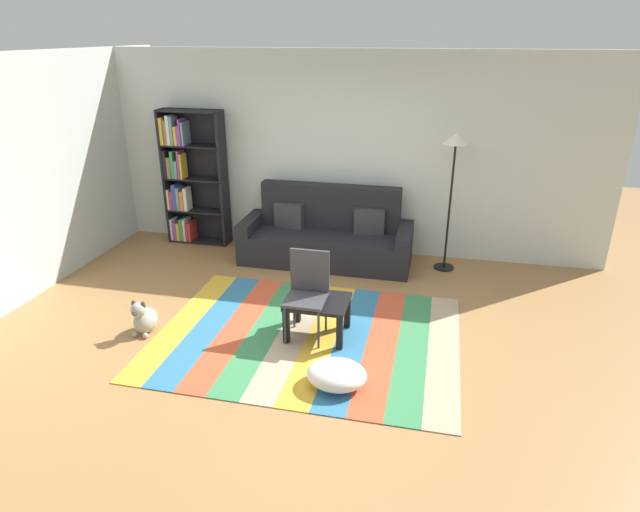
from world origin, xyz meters
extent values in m
plane|color=#9E7042|center=(0.00, 0.00, 0.00)|extent=(14.00, 14.00, 0.00)
cube|color=silver|center=(0.00, 2.55, 1.35)|extent=(6.80, 0.10, 2.70)
cube|color=silver|center=(-3.40, 0.75, 1.35)|extent=(0.10, 5.50, 2.70)
cube|color=gold|center=(-1.36, 0.03, 0.01)|extent=(0.30, 2.34, 0.01)
cube|color=teal|center=(-1.06, 0.03, 0.01)|extent=(0.30, 2.34, 0.01)
cube|color=#C64C2D|center=(-0.75, 0.03, 0.01)|extent=(0.30, 2.34, 0.01)
cube|color=#387F4C|center=(-0.45, 0.03, 0.01)|extent=(0.30, 2.34, 0.01)
cube|color=tan|center=(-0.14, 0.03, 0.01)|extent=(0.30, 2.34, 0.01)
cube|color=gold|center=(0.16, 0.03, 0.01)|extent=(0.30, 2.34, 0.01)
cube|color=teal|center=(0.46, 0.03, 0.01)|extent=(0.30, 2.34, 0.01)
cube|color=#C64C2D|center=(0.77, 0.03, 0.01)|extent=(0.30, 2.34, 0.01)
cube|color=#387F4C|center=(1.07, 0.03, 0.01)|extent=(0.30, 2.34, 0.01)
cube|color=tan|center=(1.37, 0.03, 0.01)|extent=(0.30, 2.34, 0.01)
cube|color=black|center=(-0.22, 1.95, 0.20)|extent=(1.90, 0.80, 0.40)
cube|color=black|center=(-0.22, 2.25, 0.70)|extent=(1.90, 0.20, 0.60)
cube|color=black|center=(-1.26, 1.95, 0.28)|extent=(0.18, 0.80, 0.56)
cube|color=black|center=(0.82, 1.95, 0.28)|extent=(0.18, 0.80, 0.56)
cube|color=#333338|center=(-0.77, 2.13, 0.56)|extent=(0.42, 0.19, 0.36)
cube|color=#333338|center=(0.33, 2.13, 0.56)|extent=(0.42, 0.19, 0.36)
cube|color=black|center=(-2.63, 2.30, 0.96)|extent=(0.04, 0.28, 1.91)
cube|color=black|center=(-1.77, 2.30, 0.96)|extent=(0.04, 0.28, 1.91)
cube|color=black|center=(-2.20, 2.43, 0.96)|extent=(0.90, 0.01, 1.91)
cube|color=black|center=(-2.20, 2.30, 0.02)|extent=(0.86, 0.28, 0.02)
cube|color=black|center=(-2.20, 2.30, 0.49)|extent=(0.86, 0.28, 0.02)
cube|color=black|center=(-2.20, 2.30, 0.96)|extent=(0.86, 0.28, 0.02)
cube|color=black|center=(-2.20, 2.30, 1.43)|extent=(0.86, 0.28, 0.02)
cube|color=black|center=(-2.20, 2.30, 1.90)|extent=(0.86, 0.28, 0.02)
cube|color=silver|center=(-2.60, 2.28, 0.19)|extent=(0.03, 0.22, 0.32)
cube|color=purple|center=(-2.55, 2.25, 0.16)|extent=(0.05, 0.16, 0.27)
cube|color=gold|center=(-2.50, 2.30, 0.16)|extent=(0.05, 0.25, 0.26)
cube|color=green|center=(-2.44, 2.29, 0.19)|extent=(0.05, 0.23, 0.33)
cube|color=silver|center=(-2.40, 2.29, 0.19)|extent=(0.03, 0.25, 0.33)
cube|color=red|center=(-2.36, 2.27, 0.16)|extent=(0.04, 0.20, 0.27)
cube|color=red|center=(-2.32, 2.29, 0.17)|extent=(0.03, 0.25, 0.28)
cube|color=silver|center=(-2.60, 2.26, 0.65)|extent=(0.03, 0.17, 0.30)
cube|color=red|center=(-2.55, 2.30, 0.63)|extent=(0.04, 0.25, 0.27)
cube|color=#334CB2|center=(-2.50, 2.28, 0.69)|extent=(0.05, 0.22, 0.38)
cube|color=#668C99|center=(-2.45, 2.28, 0.66)|extent=(0.05, 0.22, 0.33)
cube|color=orange|center=(-2.39, 2.27, 0.64)|extent=(0.05, 0.19, 0.29)
cube|color=silver|center=(-2.33, 2.26, 0.66)|extent=(0.05, 0.18, 0.33)
cube|color=black|center=(-2.59, 2.26, 1.16)|extent=(0.04, 0.18, 0.39)
cube|color=#8C6647|center=(-2.54, 2.26, 1.11)|extent=(0.05, 0.17, 0.29)
cube|color=green|center=(-2.48, 2.25, 1.16)|extent=(0.04, 0.17, 0.39)
cube|color=#668C99|center=(-2.43, 2.28, 1.09)|extent=(0.04, 0.22, 0.25)
cube|color=purple|center=(-2.39, 2.28, 1.16)|extent=(0.03, 0.22, 0.39)
cube|color=gold|center=(-2.35, 2.26, 1.14)|extent=(0.03, 0.19, 0.35)
cube|color=gold|center=(-2.59, 2.25, 1.62)|extent=(0.05, 0.17, 0.37)
cube|color=#8C6647|center=(-2.53, 2.29, 1.61)|extent=(0.04, 0.24, 0.34)
cube|color=silver|center=(-2.49, 2.27, 1.64)|extent=(0.05, 0.20, 0.40)
cube|color=#668C99|center=(-2.44, 2.27, 1.63)|extent=(0.04, 0.20, 0.39)
cube|color=gold|center=(-2.39, 2.28, 1.57)|extent=(0.04, 0.22, 0.26)
cube|color=purple|center=(-2.35, 2.27, 1.57)|extent=(0.03, 0.20, 0.27)
cube|color=purple|center=(-2.32, 2.30, 1.62)|extent=(0.03, 0.26, 0.36)
cube|color=#668C99|center=(-2.28, 2.29, 1.60)|extent=(0.03, 0.24, 0.32)
cube|color=black|center=(0.10, 0.08, 0.39)|extent=(0.62, 0.51, 0.04)
cube|color=black|center=(-0.17, -0.13, 0.19)|extent=(0.06, 0.06, 0.36)
cube|color=black|center=(0.37, -0.13, 0.19)|extent=(0.06, 0.06, 0.36)
cube|color=black|center=(-0.17, 0.30, 0.19)|extent=(0.06, 0.06, 0.36)
cube|color=black|center=(0.37, 0.30, 0.19)|extent=(0.06, 0.06, 0.36)
ellipsoid|color=white|center=(0.46, -0.72, 0.12)|extent=(0.53, 0.45, 0.22)
ellipsoid|color=#9E998E|center=(-1.65, -0.24, 0.13)|extent=(0.22, 0.30, 0.26)
sphere|color=#9E998E|center=(-1.65, -0.34, 0.30)|extent=(0.15, 0.15, 0.15)
ellipsoid|color=#474440|center=(-1.65, -0.40, 0.29)|extent=(0.06, 0.07, 0.05)
ellipsoid|color=#474440|center=(-1.71, -0.32, 0.36)|extent=(0.05, 0.04, 0.08)
ellipsoid|color=#474440|center=(-1.60, -0.32, 0.36)|extent=(0.05, 0.04, 0.08)
sphere|color=#9E998E|center=(-1.71, -0.37, 0.03)|extent=(0.06, 0.06, 0.06)
sphere|color=#9E998E|center=(-1.59, -0.37, 0.03)|extent=(0.06, 0.06, 0.06)
cylinder|color=black|center=(1.35, 2.10, 0.01)|extent=(0.26, 0.26, 0.02)
cylinder|color=black|center=(1.35, 2.10, 0.83)|extent=(0.03, 0.03, 1.62)
cone|color=white|center=(1.35, 2.10, 1.71)|extent=(0.32, 0.32, 0.14)
cube|color=black|center=(0.09, 0.04, 0.41)|extent=(0.09, 0.16, 0.02)
cube|color=#38383D|center=(0.00, 0.00, 0.44)|extent=(0.40, 0.40, 0.03)
cube|color=#38383D|center=(0.00, 0.18, 0.68)|extent=(0.40, 0.03, 0.44)
cylinder|color=#38383D|center=(-0.17, -0.17, 0.21)|extent=(0.02, 0.02, 0.42)
cylinder|color=#38383D|center=(0.17, -0.17, 0.21)|extent=(0.02, 0.02, 0.42)
cylinder|color=#38383D|center=(-0.17, 0.17, 0.21)|extent=(0.02, 0.02, 0.42)
cylinder|color=#38383D|center=(0.17, 0.17, 0.21)|extent=(0.02, 0.02, 0.42)
camera|label=1|loc=(1.19, -4.58, 2.89)|focal=30.13mm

